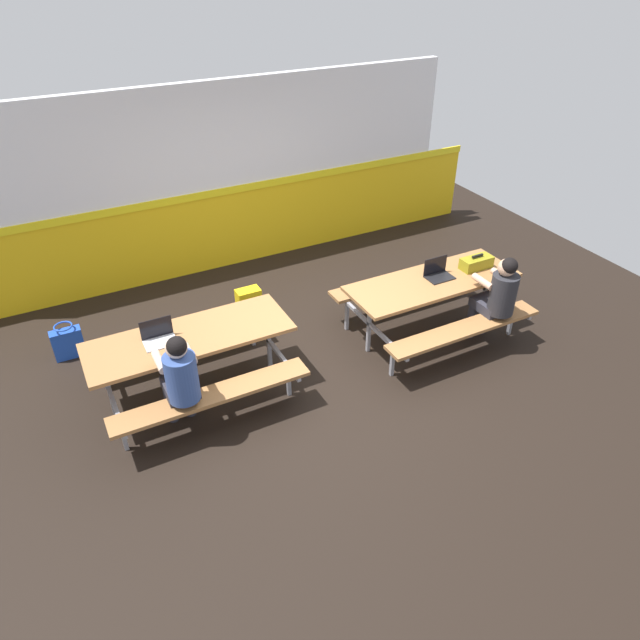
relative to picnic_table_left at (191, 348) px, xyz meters
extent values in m
cube|color=black|center=(1.44, -0.20, -0.59)|extent=(10.00, 10.00, 0.02)
cube|color=yellow|center=(1.44, 2.60, -0.03)|extent=(8.00, 0.12, 1.10)
cube|color=yellow|center=(1.44, 2.53, 0.57)|extent=(8.00, 0.03, 0.10)
cube|color=silver|center=(1.44, 2.60, 1.32)|extent=(6.72, 0.12, 1.40)
cube|color=#9E6B3D|center=(0.00, 0.00, 0.14)|extent=(2.08, 0.76, 0.04)
cube|color=#9E6B3D|center=(0.00, -0.63, -0.15)|extent=(1.98, 0.29, 0.04)
cube|color=#9E6B3D|center=(0.00, 0.63, -0.15)|extent=(1.98, 0.29, 0.04)
cube|color=gray|center=(-0.86, 0.00, -0.23)|extent=(0.04, 0.04, 0.70)
cube|color=gray|center=(-0.86, 0.00, -0.19)|extent=(0.04, 1.55, 0.04)
cube|color=gray|center=(-0.86, -0.51, -0.37)|extent=(0.04, 0.04, 0.41)
cube|color=gray|center=(-0.86, 0.51, -0.37)|extent=(0.04, 0.04, 0.41)
cube|color=gray|center=(0.86, 0.00, -0.23)|extent=(0.04, 0.04, 0.70)
cube|color=gray|center=(0.86, 0.00, -0.19)|extent=(0.04, 1.55, 0.04)
cube|color=gray|center=(0.86, -0.51, -0.37)|extent=(0.04, 0.04, 0.41)
cube|color=gray|center=(0.86, 0.51, -0.37)|extent=(0.04, 0.04, 0.41)
cube|color=#9E6B3D|center=(2.88, -0.24, 0.14)|extent=(2.08, 0.76, 0.04)
cube|color=#9E6B3D|center=(2.88, -0.87, -0.15)|extent=(1.98, 0.29, 0.04)
cube|color=#9E6B3D|center=(2.88, 0.40, -0.15)|extent=(1.98, 0.29, 0.04)
cube|color=gray|center=(2.02, -0.23, -0.23)|extent=(0.04, 0.04, 0.70)
cube|color=gray|center=(2.02, -0.23, -0.19)|extent=(0.04, 1.55, 0.04)
cube|color=gray|center=(2.02, -0.74, -0.37)|extent=(0.04, 0.04, 0.41)
cube|color=gray|center=(2.02, 0.27, -0.37)|extent=(0.04, 0.04, 0.41)
cube|color=gray|center=(3.74, -0.24, -0.23)|extent=(0.04, 0.04, 0.70)
cube|color=gray|center=(3.74, -0.24, -0.19)|extent=(0.04, 1.55, 0.04)
cube|color=gray|center=(3.74, -0.75, -0.37)|extent=(0.04, 0.04, 0.41)
cube|color=gray|center=(3.74, 0.27, -0.37)|extent=(0.04, 0.04, 0.41)
cylinder|color=#2D2D38|center=(-0.35, -0.31, -0.35)|extent=(0.11, 0.11, 0.45)
cylinder|color=#2D2D38|center=(-0.17, -0.31, -0.35)|extent=(0.11, 0.11, 0.45)
cube|color=#2D2D38|center=(-0.26, -0.46, -0.07)|extent=(0.30, 0.38, 0.12)
cylinder|color=#334C8C|center=(-0.26, -0.63, 0.17)|extent=(0.30, 0.30, 0.48)
cylinder|color=beige|center=(-0.40, -0.43, 0.27)|extent=(0.08, 0.30, 0.08)
cylinder|color=beige|center=(-0.12, -0.43, 0.27)|extent=(0.08, 0.30, 0.08)
sphere|color=beige|center=(-0.26, -0.61, 0.50)|extent=(0.20, 0.20, 0.20)
sphere|color=black|center=(-0.26, -0.64, 0.54)|extent=(0.18, 0.18, 0.18)
cylinder|color=#2D2D38|center=(3.28, -0.55, -0.35)|extent=(0.11, 0.11, 0.45)
cylinder|color=#2D2D38|center=(3.46, -0.55, -0.35)|extent=(0.11, 0.11, 0.45)
cube|color=#2D2D38|center=(3.37, -0.70, -0.07)|extent=(0.30, 0.38, 0.12)
cylinder|color=#26262B|center=(3.37, -0.87, 0.17)|extent=(0.30, 0.30, 0.48)
cylinder|color=tan|center=(3.23, -0.67, 0.27)|extent=(0.08, 0.30, 0.08)
cylinder|color=tan|center=(3.51, -0.67, 0.27)|extent=(0.08, 0.30, 0.08)
sphere|color=tan|center=(3.37, -0.85, 0.50)|extent=(0.20, 0.20, 0.20)
sphere|color=black|center=(3.37, -0.88, 0.54)|extent=(0.18, 0.18, 0.18)
cube|color=silver|center=(-0.29, 0.00, 0.17)|extent=(0.32, 0.22, 0.01)
cube|color=black|center=(-0.29, 0.11, 0.28)|extent=(0.32, 0.01, 0.21)
cube|color=black|center=(2.97, -0.24, 0.17)|extent=(0.32, 0.22, 0.01)
cube|color=black|center=(2.97, -0.13, 0.28)|extent=(0.32, 0.01, 0.21)
cube|color=olive|center=(3.51, -0.24, 0.23)|extent=(0.40, 0.18, 0.14)
cube|color=black|center=(3.51, -0.24, 0.33)|extent=(0.16, 0.02, 0.02)
cube|color=yellow|center=(1.03, 1.04, -0.36)|extent=(0.30, 0.18, 0.44)
cube|color=yellow|center=(1.03, 1.15, -0.42)|extent=(0.21, 0.04, 0.19)
cube|color=#1E47B2|center=(-1.12, 1.29, -0.40)|extent=(0.34, 0.14, 0.36)
torus|color=#1E47B2|center=(-1.12, 1.29, -0.16)|extent=(0.21, 0.21, 0.02)
camera|label=1|loc=(-1.04, -4.86, 3.57)|focal=32.56mm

